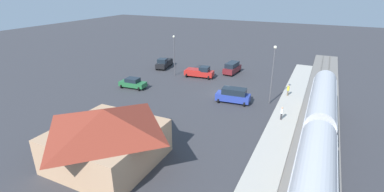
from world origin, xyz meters
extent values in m
plane|color=#38383D|center=(0.00, 0.00, 0.00)|extent=(200.00, 200.00, 0.00)
cube|color=slate|center=(-14.00, 0.00, 0.09)|extent=(4.80, 70.00, 0.18)
cube|color=#59544C|center=(-14.72, 0.00, 0.24)|extent=(0.10, 70.00, 0.12)
cube|color=#59544C|center=(-13.28, 0.00, 0.24)|extent=(0.10, 70.00, 0.12)
cube|color=#B7B2A8|center=(-10.00, 0.00, 0.15)|extent=(3.20, 46.00, 0.30)
cube|color=silver|center=(-14.00, 5.90, 2.15)|extent=(2.90, 16.05, 3.70)
cube|color=gold|center=(-12.54, 5.90, 1.85)|extent=(0.04, 14.77, 0.36)
cylinder|color=silver|center=(-14.00, 5.90, 3.90)|extent=(2.75, 15.41, 2.76)
cylinder|color=silver|center=(-14.00, 22.75, 3.90)|extent=(2.75, 15.41, 2.76)
cube|color=tan|center=(4.00, 22.00, 1.77)|extent=(9.05, 8.97, 3.54)
pyramid|color=maroon|center=(4.00, 22.00, 4.56)|extent=(9.85, 9.77, 2.05)
cube|color=#4C3323|center=(4.00, 17.49, 1.05)|extent=(1.10, 0.08, 2.10)
cylinder|color=#333338|center=(-9.69, 5.92, 0.72)|extent=(0.22, 0.22, 0.85)
cylinder|color=silver|center=(-9.69, 5.92, 1.46)|extent=(0.36, 0.36, 0.62)
sphere|color=tan|center=(-9.69, 5.92, 1.89)|extent=(0.24, 0.24, 0.24)
cylinder|color=brown|center=(-9.23, -3.02, 0.72)|extent=(0.22, 0.22, 0.85)
cylinder|color=yellow|center=(-9.23, -3.02, 1.46)|extent=(0.36, 0.36, 0.62)
sphere|color=tan|center=(-9.23, -3.02, 1.89)|extent=(0.24, 0.24, 0.24)
cube|color=black|center=(16.53, -9.32, 0.84)|extent=(2.93, 5.67, 0.92)
cube|color=#19232D|center=(16.34, -8.32, 1.72)|extent=(2.02, 2.02, 0.84)
cylinder|color=black|center=(15.29, -7.37, 0.38)|extent=(0.22, 0.76, 0.76)
cylinder|color=black|center=(16.98, -7.05, 0.38)|extent=(0.22, 0.76, 0.76)
cylinder|color=black|center=(16.09, -11.60, 0.38)|extent=(0.22, 0.76, 0.76)
cylinder|color=black|center=(17.78, -11.28, 0.38)|extent=(0.22, 0.76, 0.76)
cube|color=black|center=(16.71, -10.25, 1.40)|extent=(2.38, 3.26, 0.20)
cube|color=#236638|center=(14.77, 3.82, 0.72)|extent=(4.63, 2.18, 0.76)
cube|color=#19232D|center=(14.77, 3.82, 1.42)|extent=(2.28, 1.78, 0.64)
cylinder|color=black|center=(16.40, 4.75, 0.34)|extent=(0.22, 0.68, 0.68)
cylinder|color=black|center=(16.52, 3.15, 0.34)|extent=(0.22, 0.68, 0.68)
cylinder|color=black|center=(13.01, 4.49, 0.34)|extent=(0.22, 0.68, 0.68)
cylinder|color=black|center=(13.13, 2.89, 0.34)|extent=(0.22, 0.68, 0.68)
cube|color=#283D9E|center=(-2.26, 2.56, 0.84)|extent=(5.05, 2.38, 1.00)
cube|color=#19232D|center=(-2.41, 2.55, 1.78)|extent=(3.57, 2.02, 0.88)
cylinder|color=black|center=(-0.45, 3.58, 0.34)|extent=(0.22, 0.68, 0.68)
cylinder|color=black|center=(-0.30, 1.87, 0.34)|extent=(0.22, 0.68, 0.68)
cylinder|color=black|center=(-4.23, 3.25, 0.34)|extent=(0.22, 0.68, 0.68)
cylinder|color=black|center=(-4.08, 1.54, 0.34)|extent=(0.22, 0.68, 0.68)
cube|color=red|center=(7.22, -6.43, 0.84)|extent=(5.58, 2.53, 0.92)
cube|color=#19232D|center=(6.20, -6.54, 1.72)|extent=(1.90, 1.90, 0.84)
cylinder|color=black|center=(5.17, -7.51, 0.38)|extent=(0.22, 0.76, 0.76)
cylinder|color=black|center=(4.99, -5.80, 0.38)|extent=(0.22, 0.76, 0.76)
cylinder|color=black|center=(9.45, -7.05, 0.38)|extent=(0.22, 0.76, 0.76)
cylinder|color=black|center=(9.26, -5.34, 0.38)|extent=(0.22, 0.76, 0.76)
cube|color=red|center=(8.16, -6.33, 1.40)|extent=(3.15, 2.17, 0.20)
cube|color=maroon|center=(2.42, -11.50, 0.84)|extent=(2.34, 5.04, 1.00)
cube|color=#19232D|center=(2.43, -11.35, 1.78)|extent=(1.99, 3.56, 0.88)
cylinder|color=black|center=(3.12, -13.47, 0.34)|extent=(0.22, 0.68, 0.68)
cylinder|color=black|center=(1.41, -13.33, 0.34)|extent=(0.22, 0.68, 0.68)
cylinder|color=black|center=(3.42, -9.68, 0.34)|extent=(0.22, 0.68, 0.68)
cylinder|color=black|center=(1.71, -9.54, 0.34)|extent=(0.22, 0.68, 0.68)
cylinder|color=#515156|center=(-7.20, 0.61, 4.04)|extent=(0.16, 0.16, 8.09)
sphere|color=#EAE5C6|center=(-7.20, 0.61, 8.27)|extent=(0.44, 0.44, 0.44)
cylinder|color=#515156|center=(11.99, -5.59, 3.59)|extent=(0.16, 0.16, 7.18)
sphere|color=#EAE5C6|center=(11.99, -5.59, 7.36)|extent=(0.44, 0.44, 0.44)
camera|label=1|loc=(-13.23, 39.19, 15.95)|focal=26.02mm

